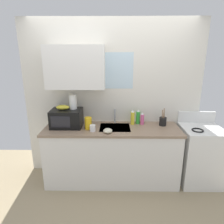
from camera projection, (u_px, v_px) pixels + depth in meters
kitchen_wall_assembly at (106, 94)px, 3.16m from camera, size 2.82×0.42×2.50m
counter_unit at (112, 154)px, 3.12m from camera, size 2.05×0.63×0.90m
sink_faucet at (115, 116)px, 3.19m from camera, size 0.03×0.03×0.23m
stove_range at (199, 154)px, 3.10m from camera, size 0.60×0.60×1.08m
microwave at (67, 118)px, 3.01m from camera, size 0.46×0.35×0.27m
banana_bunch at (63, 107)px, 2.96m from camera, size 0.20×0.11×0.07m
paper_towel_roll at (73, 102)px, 2.99m from camera, size 0.11×0.11×0.22m
dish_soap_bottle_yellow at (133, 118)px, 3.12m from camera, size 0.06×0.06×0.24m
dish_soap_bottle_green at (138, 117)px, 3.15m from camera, size 0.06×0.06×0.23m
dish_soap_bottle_pink at (142, 119)px, 3.12m from camera, size 0.06×0.06×0.20m
cereal_canister at (88, 123)px, 2.92m from camera, size 0.10×0.10×0.18m
mug_white at (93, 128)px, 2.85m from camera, size 0.08×0.08×0.09m
utensil_crock at (163, 121)px, 3.08m from camera, size 0.11×0.11×0.28m
small_bowl at (108, 131)px, 2.79m from camera, size 0.13×0.13×0.06m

